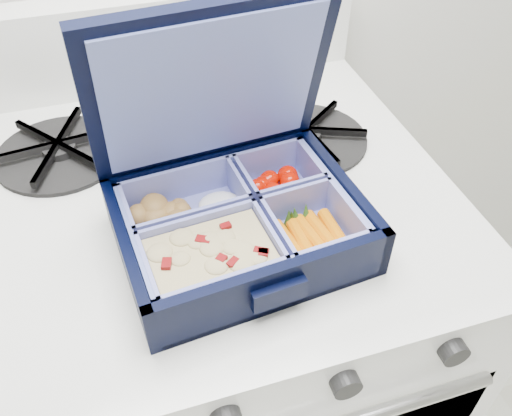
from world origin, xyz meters
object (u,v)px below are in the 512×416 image
object	(u,v)px
bento_box	(239,225)
fork	(256,146)
stove	(223,362)
burner_grate	(306,133)

from	to	relation	value
bento_box	fork	size ratio (longest dim) A/B	1.25
stove	fork	xyz separation A→B (m)	(0.07, 0.04, 0.42)
bento_box	burner_grate	bearing A→B (deg)	43.52
stove	fork	bearing A→B (deg)	29.91
burner_grate	bento_box	bearing A→B (deg)	-131.28
stove	fork	distance (m)	0.43
bento_box	fork	xyz separation A→B (m)	(0.07, 0.16, -0.03)
bento_box	burner_grate	size ratio (longest dim) A/B	1.52
stove	bento_box	xyz separation A→B (m)	(0.01, -0.12, 0.45)
stove	bento_box	world-z (taller)	bento_box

